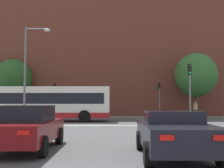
% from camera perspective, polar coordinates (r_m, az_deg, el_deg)
% --- Properties ---
extents(stop_line_strip, '(9.64, 0.30, 0.01)m').
position_cam_1_polar(stop_line_strip, '(19.95, -1.20, -8.44)').
color(stop_line_strip, silver).
rests_on(stop_line_strip, ground_plane).
extents(far_pavement, '(70.72, 2.50, 0.01)m').
position_cam_1_polar(far_pavement, '(32.08, -0.72, -6.71)').
color(far_pavement, gray).
rests_on(far_pavement, ground_plane).
extents(brick_civic_building, '(42.37, 14.57, 21.52)m').
position_cam_1_polar(brick_civic_building, '(43.00, 2.11, 7.24)').
color(brick_civic_building, brown).
rests_on(brick_civic_building, ground_plane).
extents(car_saloon_left, '(2.05, 4.36, 1.50)m').
position_cam_1_polar(car_saloon_left, '(10.04, -17.06, -8.41)').
color(car_saloon_left, '#600C0F').
rests_on(car_saloon_left, ground_plane).
extents(car_roadster_right, '(2.10, 4.29, 1.34)m').
position_cam_1_polar(car_roadster_right, '(8.60, 12.56, -9.75)').
color(car_roadster_right, black).
rests_on(car_roadster_right, ground_plane).
extents(bus_crossing_lead, '(10.86, 2.74, 2.97)m').
position_cam_1_polar(bus_crossing_lead, '(25.16, -12.94, -3.77)').
color(bus_crossing_lead, silver).
rests_on(bus_crossing_lead, ground_plane).
extents(traffic_light_near_right, '(0.26, 0.31, 4.47)m').
position_cam_1_polar(traffic_light_near_right, '(21.47, 15.60, 0.01)').
color(traffic_light_near_right, slate).
rests_on(traffic_light_near_right, ground_plane).
extents(traffic_light_far_left, '(0.26, 0.31, 3.76)m').
position_cam_1_polar(traffic_light_far_left, '(31.69, -11.54, -2.07)').
color(traffic_light_far_left, slate).
rests_on(traffic_light_far_left, ground_plane).
extents(traffic_light_far_right, '(0.26, 0.31, 3.86)m').
position_cam_1_polar(traffic_light_far_right, '(32.15, 9.66, -2.00)').
color(traffic_light_far_right, slate).
rests_on(traffic_light_far_right, ground_plane).
extents(street_lamp_junction, '(1.97, 0.36, 7.46)m').
position_cam_1_polar(street_lamp_junction, '(22.45, -16.43, 3.78)').
color(street_lamp_junction, slate).
rests_on(street_lamp_junction, ground_plane).
extents(pedestrian_waiting, '(0.45, 0.42, 1.73)m').
position_cam_1_polar(pedestrian_waiting, '(33.33, 16.68, -4.70)').
color(pedestrian_waiting, brown).
rests_on(pedestrian_waiting, ground_plane).
extents(tree_by_building, '(4.46, 4.46, 6.93)m').
position_cam_1_polar(tree_by_building, '(36.09, -19.41, 1.09)').
color(tree_by_building, '#4C3823').
rests_on(tree_by_building, ground_plane).
extents(tree_kerbside, '(4.83, 4.83, 7.36)m').
position_cam_1_polar(tree_kerbside, '(33.74, 16.73, 1.77)').
color(tree_kerbside, '#4C3823').
rests_on(tree_kerbside, ground_plane).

